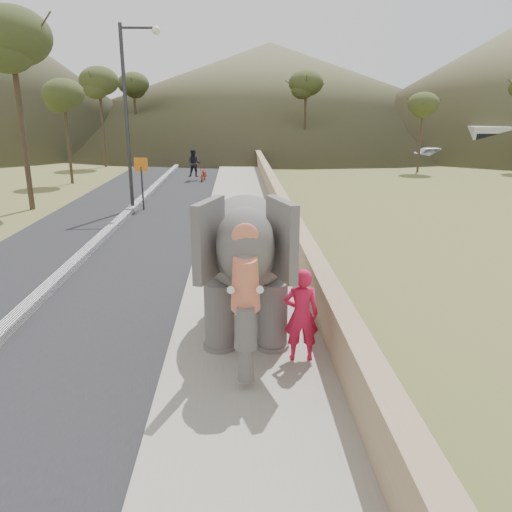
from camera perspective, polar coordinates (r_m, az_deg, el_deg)
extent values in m
plane|color=olive|center=(9.97, -1.04, -10.35)|extent=(160.00, 160.00, 0.00)
cube|color=black|center=(20.02, -16.15, 2.83)|extent=(7.00, 120.00, 0.03)
cube|color=black|center=(20.00, -16.17, 3.09)|extent=(0.35, 120.00, 0.22)
cube|color=#9E9687|center=(19.41, -1.67, 3.24)|extent=(3.00, 120.00, 0.15)
cube|color=tan|center=(19.40, 3.21, 4.65)|extent=(0.30, 120.00, 1.10)
cylinder|color=#303136|center=(23.52, -14.56, 14.70)|extent=(0.16, 0.16, 8.00)
cylinder|color=#303136|center=(23.60, -13.20, 24.06)|extent=(1.60, 0.10, 0.10)
sphere|color=#FFF2CC|center=(23.48, -11.35, 23.96)|extent=(0.36, 0.36, 0.36)
cylinder|color=#2D2D33|center=(23.68, -12.85, 7.51)|extent=(0.08, 0.08, 2.00)
cube|color=orange|center=(23.54, -13.02, 10.16)|extent=(0.60, 0.05, 0.60)
imported|color=silver|center=(46.97, 19.81, 10.84)|extent=(4.36, 2.06, 1.44)
cone|color=brown|center=(79.11, 1.61, 18.20)|extent=(80.00, 80.00, 14.00)
imported|color=red|center=(8.90, 5.21, -6.70)|extent=(0.63, 0.41, 1.72)
imported|color=maroon|center=(33.16, -6.00, 9.32)|extent=(0.75, 1.78, 0.91)
imported|color=black|center=(33.13, -7.08, 10.47)|extent=(0.92, 0.75, 1.78)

